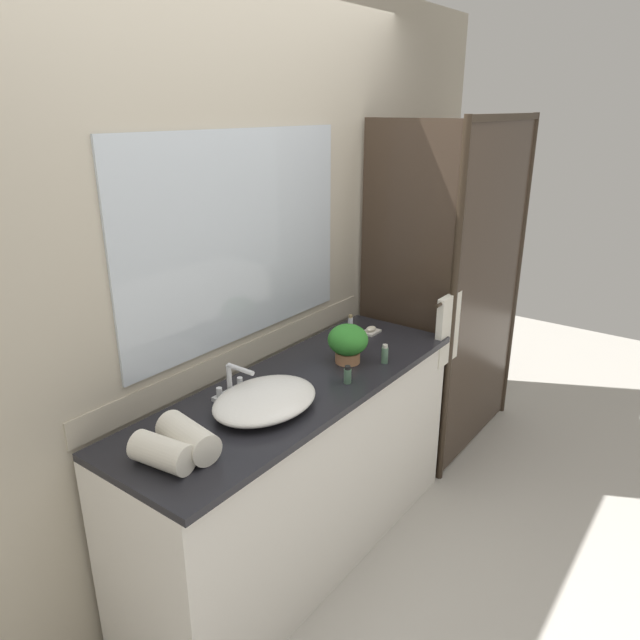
% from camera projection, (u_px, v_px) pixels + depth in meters
% --- Properties ---
extents(ground_plane, '(8.00, 8.00, 0.00)m').
position_uv_depth(ground_plane, '(302.00, 550.00, 2.85)').
color(ground_plane, '#B7B2A8').
extents(wall_back_with_mirror, '(4.40, 0.06, 2.60)m').
position_uv_depth(wall_back_with_mirror, '(238.00, 281.00, 2.60)').
color(wall_back_with_mirror, '#B2A893').
rests_on(wall_back_with_mirror, ground_plane).
extents(vanity_cabinet, '(1.80, 0.58, 0.90)m').
position_uv_depth(vanity_cabinet, '(299.00, 471.00, 2.71)').
color(vanity_cabinet, silver).
rests_on(vanity_cabinet, ground_plane).
extents(shower_enclosure, '(1.20, 0.59, 2.00)m').
position_uv_depth(shower_enclosure, '(463.00, 294.00, 3.36)').
color(shower_enclosure, '#2D2319').
rests_on(shower_enclosure, ground_plane).
extents(sink_basin, '(0.47, 0.36, 0.08)m').
position_uv_depth(sink_basin, '(265.00, 400.00, 2.32)').
color(sink_basin, white).
rests_on(sink_basin, vanity_cabinet).
extents(faucet, '(0.17, 0.16, 0.15)m').
position_uv_depth(faucet, '(232.00, 385.00, 2.42)').
color(faucet, silver).
rests_on(faucet, vanity_cabinet).
extents(potted_plant, '(0.19, 0.19, 0.19)m').
position_uv_depth(potted_plant, '(348.00, 342.00, 2.72)').
color(potted_plant, '#B77A51').
rests_on(potted_plant, vanity_cabinet).
extents(soap_dish, '(0.10, 0.07, 0.04)m').
position_uv_depth(soap_dish, '(371.00, 330.00, 3.11)').
color(soap_dish, silver).
rests_on(soap_dish, vanity_cabinet).
extents(amenity_bottle_conditioner, '(0.03, 0.03, 0.08)m').
position_uv_depth(amenity_bottle_conditioner, '(350.00, 323.00, 3.15)').
color(amenity_bottle_conditioner, silver).
rests_on(amenity_bottle_conditioner, vanity_cabinet).
extents(amenity_bottle_lotion, '(0.03, 0.03, 0.08)m').
position_uv_depth(amenity_bottle_lotion, '(348.00, 375.00, 2.54)').
color(amenity_bottle_lotion, '#4C7056').
rests_on(amenity_bottle_lotion, vanity_cabinet).
extents(amenity_bottle_shampoo, '(0.03, 0.03, 0.09)m').
position_uv_depth(amenity_bottle_shampoo, '(385.00, 354.00, 2.74)').
color(amenity_bottle_shampoo, '#4C7056').
rests_on(amenity_bottle_shampoo, vanity_cabinet).
extents(rolled_towel_near_edge, '(0.13, 0.23, 0.11)m').
position_uv_depth(rolled_towel_near_edge, '(162.00, 453.00, 1.94)').
color(rolled_towel_near_edge, silver).
rests_on(rolled_towel_near_edge, vanity_cabinet).
extents(rolled_towel_middle, '(0.15, 0.26, 0.11)m').
position_uv_depth(rolled_towel_middle, '(188.00, 438.00, 2.02)').
color(rolled_towel_middle, silver).
rests_on(rolled_towel_middle, vanity_cabinet).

